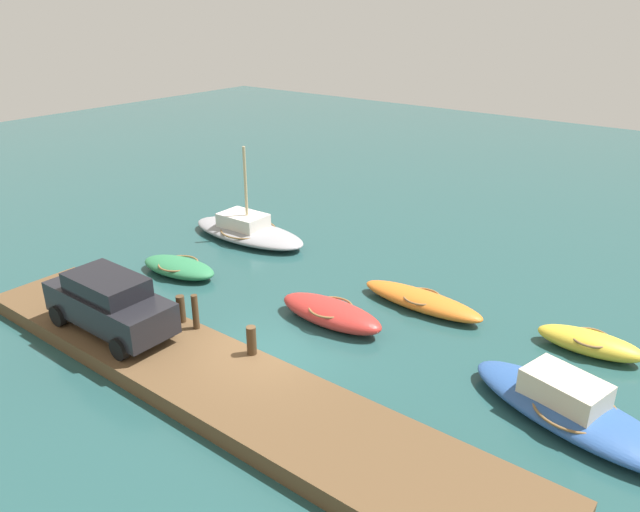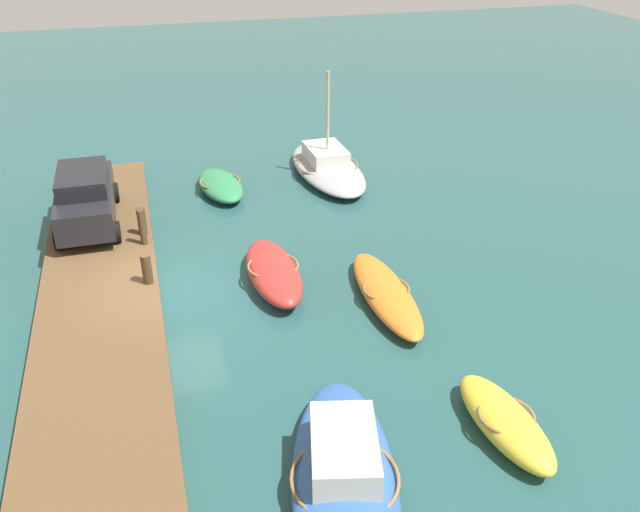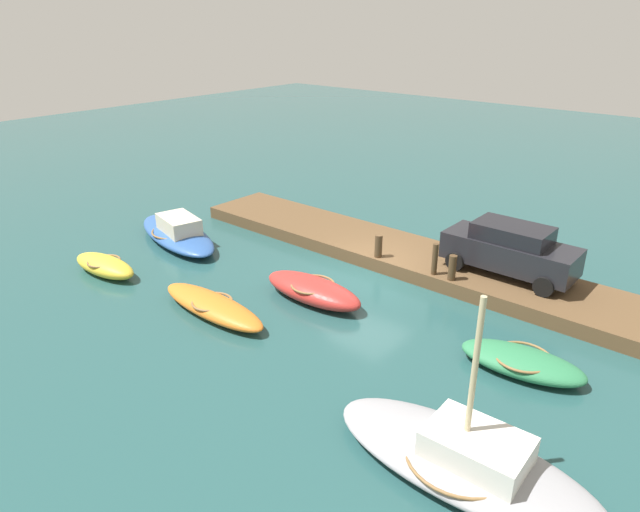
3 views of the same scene
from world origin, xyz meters
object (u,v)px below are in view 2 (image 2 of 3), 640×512
Objects in this scene: mooring_post_west at (142,221)px; mooring_post_mid_east at (147,269)px; motorboat_blue at (345,478)px; parked_car at (85,197)px; mooring_post_mid_west at (142,227)px; dinghy_yellow at (505,422)px; rowboat_orange at (386,293)px; rowboat_red at (273,272)px; sailboat_grey at (327,166)px; rowboat_green at (220,185)px.

mooring_post_west is 2.93m from mooring_post_mid_east.
parked_car is (-11.86, -4.63, 0.99)m from motorboat_blue.
dinghy_yellow is at bearing 35.03° from mooring_post_mid_west.
mooring_post_mid_west is (-9.98, -3.04, 0.63)m from motorboat_blue.
rowboat_orange is at bearing -178.06° from dinghy_yellow.
rowboat_red is (-7.52, 0.32, -0.02)m from motorboat_blue.
dinghy_yellow is 11.54m from mooring_post_mid_west.
sailboat_grey is at bearing 134.95° from mooring_post_mid_east.
motorboat_blue is 15.30m from sailboat_grey.
mooring_post_mid_east reaches higher than dinghy_yellow.
mooring_post_mid_west is at bearing 39.96° from parked_car.
mooring_post_west is (-3.12, -3.37, 0.54)m from rowboat_red.
parked_car is at bearing -159.10° from mooring_post_mid_east.
rowboat_red is at bearing -122.02° from rowboat_orange.
rowboat_green is 4.00× the size of mooring_post_mid_east.
mooring_post_west reaches higher than rowboat_orange.
mooring_post_west is at bearing -45.87° from rowboat_green.
parked_car is (2.38, -4.44, 1.11)m from rowboat_green.
rowboat_orange is 5.16× the size of mooring_post_west.
mooring_post_mid_east is at bearing 0.00° from mooring_post_mid_west.
rowboat_orange is 6.50m from motorboat_blue.
motorboat_blue is 1.92× the size of dinghy_yellow.
mooring_post_mid_west is at bearing -149.18° from motorboat_blue.
rowboat_red is 1.22× the size of dinghy_yellow.
rowboat_red reaches higher than rowboat_green.
mooring_post_west reaches higher than rowboat_green.
parked_car is (-1.22, -1.58, 0.48)m from mooring_post_west.
dinghy_yellow is at bearing 7.91° from rowboat_green.
sailboat_grey is 6.90× the size of mooring_post_mid_east.
mooring_post_mid_east is at bearing -106.62° from rowboat_orange.
parked_car is at bearing -127.36° from rowboat_orange.
dinghy_yellow is 9.76m from mooring_post_mid_east.
rowboat_green is 14.19m from dinghy_yellow.
dinghy_yellow is (5.21, 0.57, 0.05)m from rowboat_orange.
rowboat_orange is 9.06m from sailboat_grey.
rowboat_red is 4.62m from mooring_post_west.
parked_car is (-11.31, -8.20, 1.07)m from dinghy_yellow.
dinghy_yellow is 12.08m from mooring_post_west.
mooring_post_mid_east reaches higher than motorboat_blue.
dinghy_yellow is at bearing 7.47° from rowboat_orange.
motorboat_blue reaches higher than rowboat_green.
rowboat_red is at bearing 53.82° from mooring_post_mid_west.
rowboat_red is 8.13m from sailboat_grey.
mooring_post_mid_east is at bearing -141.54° from dinghy_yellow.
rowboat_red is 0.86× the size of parked_car.
mooring_post_mid_west is at bearing -149.22° from dinghy_yellow.
rowboat_orange is 3.21m from rowboat_red.
rowboat_green is 5.16m from parked_car.
mooring_post_mid_east reaches higher than rowboat_red.
rowboat_red is at bearing 48.56° from parked_car.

